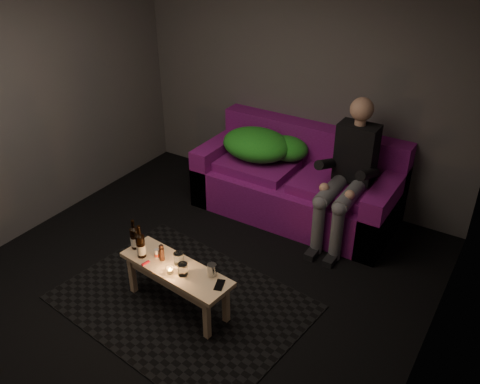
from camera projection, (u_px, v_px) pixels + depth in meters
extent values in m
plane|color=black|center=(180.00, 294.00, 4.55)|extent=(4.50, 4.50, 0.00)
plane|color=#535053|center=(300.00, 86.00, 5.55)|extent=(4.00, 0.00, 4.00)
plane|color=#535053|center=(6.00, 114.00, 4.82)|extent=(0.00, 4.50, 4.50)
plane|color=#535053|center=(437.00, 246.00, 2.98)|extent=(0.00, 4.50, 4.50)
cube|color=black|center=(182.00, 302.00, 4.46)|extent=(2.23, 1.74, 0.01)
cube|color=#6C0E5B|center=(296.00, 195.00, 5.62)|extent=(2.18, 0.98, 0.46)
cube|color=#6C0E5B|center=(313.00, 145.00, 5.66)|extent=(2.18, 0.24, 0.48)
cube|color=#6C0E5B|center=(222.00, 165.00, 6.02)|extent=(0.22, 0.98, 0.67)
cube|color=#6C0E5B|center=(383.00, 212.00, 5.12)|extent=(0.22, 0.98, 0.67)
cube|color=#6C0E5B|center=(258.00, 165.00, 5.66)|extent=(0.82, 0.65, 0.11)
cube|color=#6C0E5B|center=(334.00, 186.00, 5.24)|extent=(0.82, 0.65, 0.11)
ellipsoid|color=#198D28|center=(257.00, 145.00, 5.61)|extent=(0.78, 0.61, 0.33)
ellipsoid|color=#198D28|center=(287.00, 148.00, 5.60)|extent=(0.48, 0.39, 0.26)
ellipsoid|color=#198D28|center=(244.00, 142.00, 5.86)|extent=(0.35, 0.28, 0.17)
cube|color=black|center=(356.00, 153.00, 5.06)|extent=(0.39, 0.24, 0.60)
sphere|color=tan|center=(362.00, 109.00, 4.83)|extent=(0.23, 0.23, 0.23)
cylinder|color=#53545E|center=(331.00, 191.00, 5.01)|extent=(0.15, 0.54, 0.15)
cylinder|color=#53545E|center=(350.00, 196.00, 4.92)|extent=(0.15, 0.54, 0.15)
cylinder|color=#53545E|center=(318.00, 229.00, 4.96)|extent=(0.12, 0.12, 0.56)
cylinder|color=#53545E|center=(336.00, 235.00, 4.87)|extent=(0.12, 0.12, 0.56)
cube|color=black|center=(313.00, 252.00, 5.04)|extent=(0.10, 0.24, 0.07)
cube|color=black|center=(331.00, 258.00, 4.95)|extent=(0.10, 0.24, 0.07)
cube|color=#E2B384|center=(176.00, 269.00, 4.22)|extent=(1.07, 0.45, 0.04)
cube|color=#E2B384|center=(176.00, 275.00, 4.25)|extent=(0.93, 0.36, 0.09)
cube|color=#E2B384|center=(132.00, 275.00, 4.48)|extent=(0.05, 0.05, 0.39)
cube|color=#E2B384|center=(152.00, 262.00, 4.64)|extent=(0.05, 0.05, 0.39)
cube|color=#E2B384|center=(207.00, 320.00, 4.01)|extent=(0.05, 0.05, 0.39)
cube|color=#E2B384|center=(226.00, 303.00, 4.16)|extent=(0.05, 0.05, 0.39)
cylinder|color=black|center=(135.00, 239.00, 4.40)|extent=(0.07, 0.07, 0.19)
cylinder|color=white|center=(135.00, 241.00, 4.41)|extent=(0.07, 0.07, 0.08)
cone|color=black|center=(133.00, 228.00, 4.34)|extent=(0.07, 0.07, 0.03)
cylinder|color=black|center=(133.00, 225.00, 4.33)|extent=(0.03, 0.03, 0.09)
cylinder|color=black|center=(141.00, 246.00, 4.29)|extent=(0.07, 0.07, 0.21)
cylinder|color=white|center=(141.00, 249.00, 4.30)|extent=(0.08, 0.08, 0.09)
cone|color=black|center=(139.00, 234.00, 4.23)|extent=(0.07, 0.07, 0.03)
cylinder|color=black|center=(139.00, 231.00, 4.21)|extent=(0.03, 0.03, 0.10)
cylinder|color=silver|center=(157.00, 254.00, 4.30)|extent=(0.05, 0.05, 0.08)
cylinder|color=black|center=(162.00, 254.00, 4.27)|extent=(0.05, 0.05, 0.12)
cylinder|color=white|center=(179.00, 258.00, 4.23)|extent=(0.11, 0.11, 0.10)
cylinder|color=white|center=(170.00, 270.00, 4.14)|extent=(0.06, 0.06, 0.04)
sphere|color=orange|center=(170.00, 269.00, 4.13)|extent=(0.02, 0.02, 0.02)
cylinder|color=white|center=(183.00, 269.00, 4.10)|extent=(0.10, 0.10, 0.10)
cylinder|color=#A8ABAF|center=(212.00, 270.00, 4.10)|extent=(0.09, 0.09, 0.10)
cube|color=black|center=(220.00, 285.00, 4.01)|extent=(0.11, 0.15, 0.01)
cube|color=red|center=(146.00, 263.00, 4.25)|extent=(0.04, 0.08, 0.01)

